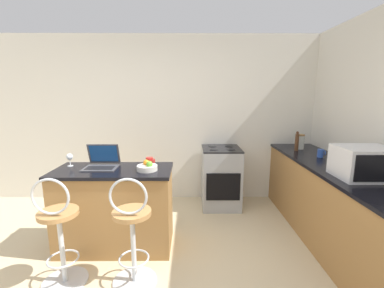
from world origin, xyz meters
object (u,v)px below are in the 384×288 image
Objects in this scene: fruit_bowl at (147,167)px; wine_glass_short at (70,157)px; bar_stool_far at (132,234)px; microwave at (364,163)px; mug_red at (150,162)px; bar_stool_near at (59,234)px; laptop at (102,162)px; storage_jar at (300,142)px; stove_range at (221,177)px; pepper_mill at (297,141)px; mug_blue at (321,153)px.

wine_glass_short is (-0.89, 0.17, 0.06)m from fruit_bowl.
microwave is at bearing 7.33° from bar_stool_far.
wine_glass_short is (-0.89, 0.01, 0.05)m from mug_red.
bar_stool_near is 4.77× the size of fruit_bowl.
laptop is 2.75m from storage_jar.
bar_stool_near is 4.77× the size of storage_jar.
wine_glass_short is at bearing 105.01° from bar_stool_near.
stove_range is 6.42× the size of wine_glass_short.
pepper_mill reaches higher than wine_glass_short.
bar_stool_near is 2.34m from stove_range.
pepper_mill reaches higher than mug_blue.
microwave reaches higher than stove_range.
microwave is at bearing -11.40° from mug_red.
microwave reaches higher than fruit_bowl.
mug_blue is 0.51m from storage_jar.
wine_glass_short is at bearing 169.30° from fruit_bowl.
pepper_mill reaches higher than fruit_bowl.
pepper_mill is 0.16m from storage_jar.
stove_range is (1.62, 1.68, -0.03)m from bar_stool_near.
pepper_mill is at bearing -10.40° from stove_range.
bar_stool_far is 2.57m from pepper_mill.
wine_glass_short is at bearing -164.74° from pepper_mill.
pepper_mill is 2.96m from wine_glass_short.
stove_range is at bearing 46.73° from mug_red.
wine_glass_short reaches higher than stove_range.
storage_jar is (2.77, 1.61, 0.53)m from bar_stool_near.
bar_stool_near is at bearing 180.00° from bar_stool_far.
fruit_bowl is at bearing -129.00° from stove_range.
laptop is at bearing 171.51° from microwave.
stove_range is at bearing 169.60° from pepper_mill.
stove_range is at bearing 46.04° from bar_stool_near.
bar_stool_near is 0.90m from wine_glass_short.
laptop is at bearing -170.69° from mug_blue.
bar_stool_near is 10.50× the size of mug_red.
wine_glass_short is (-2.96, -0.90, -0.01)m from storage_jar.
fruit_bowl is at bearing -10.70° from wine_glass_short.
microwave reaches higher than bar_stool_near.
fruit_bowl is (0.70, 0.54, 0.46)m from bar_stool_near.
microwave is 1.33m from storage_jar.
pepper_mill is 1.29× the size of storage_jar.
pepper_mill is at bearing 21.79° from mug_red.
bar_stool_near is 7.21× the size of wine_glass_short.
mug_red is 2.25m from storage_jar.
bar_stool_far is at bearing -94.89° from mug_red.
laptop is 3.55× the size of mug_red.
microwave is at bearing -90.37° from mug_blue.
stove_range is at bearing 130.38° from microwave.
bar_stool_near is 3.70× the size of pepper_mill.
bar_stool_far is at bearing -153.08° from mug_blue.
microwave is at bearing -87.94° from storage_jar.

